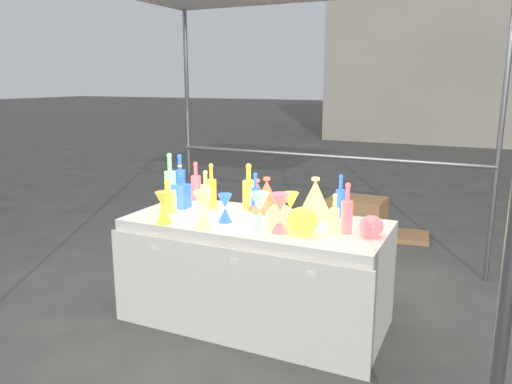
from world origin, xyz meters
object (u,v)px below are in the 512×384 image
at_px(globe_0, 303,222).
at_px(lampshade_0, 267,195).
at_px(hourglass_0, 164,208).
at_px(decanter_0, 168,196).
at_px(bottle_0, 180,181).
at_px(cardboard_box_closed, 357,217).
at_px(display_table, 255,271).

relative_size(globe_0, lampshade_0, 0.74).
bearing_deg(hourglass_0, decanter_0, 119.22).
relative_size(decanter_0, lampshade_0, 0.94).
xyz_separation_m(hourglass_0, lampshade_0, (0.51, 0.57, 0.02)).
bearing_deg(lampshade_0, bottle_0, -165.29).
bearing_deg(cardboard_box_closed, globe_0, -82.00).
relative_size(bottle_0, decanter_0, 1.17).
distance_m(hourglass_0, lampshade_0, 0.76).
height_order(display_table, globe_0, globe_0).
xyz_separation_m(cardboard_box_closed, decanter_0, (-0.85, -2.37, 0.66)).
height_order(bottle_0, globe_0, bottle_0).
bearing_deg(bottle_0, globe_0, -22.46).
distance_m(display_table, lampshade_0, 0.56).
distance_m(decanter_0, hourglass_0, 0.31).
height_order(decanter_0, lampshade_0, lampshade_0).
bearing_deg(hourglass_0, bottle_0, 114.91).
distance_m(decanter_0, lampshade_0, 0.72).
bearing_deg(cardboard_box_closed, bottle_0, -115.04).
xyz_separation_m(display_table, cardboard_box_closed, (0.17, 2.31, -0.16)).
bearing_deg(hourglass_0, lampshade_0, 48.00).
height_order(display_table, bottle_0, bottle_0).
bearing_deg(bottle_0, display_table, -22.92).
height_order(bottle_0, hourglass_0, bottle_0).
distance_m(display_table, cardboard_box_closed, 2.32).
bearing_deg(globe_0, decanter_0, 174.73).
height_order(decanter_0, globe_0, decanter_0).
xyz_separation_m(bottle_0, hourglass_0, (0.32, -0.69, -0.03)).
bearing_deg(display_table, cardboard_box_closed, 85.86).
relative_size(hourglass_0, lampshade_0, 0.84).
bearing_deg(bottle_0, lampshade_0, -8.12).
relative_size(hourglass_0, globe_0, 1.13).
bearing_deg(display_table, decanter_0, -175.10).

